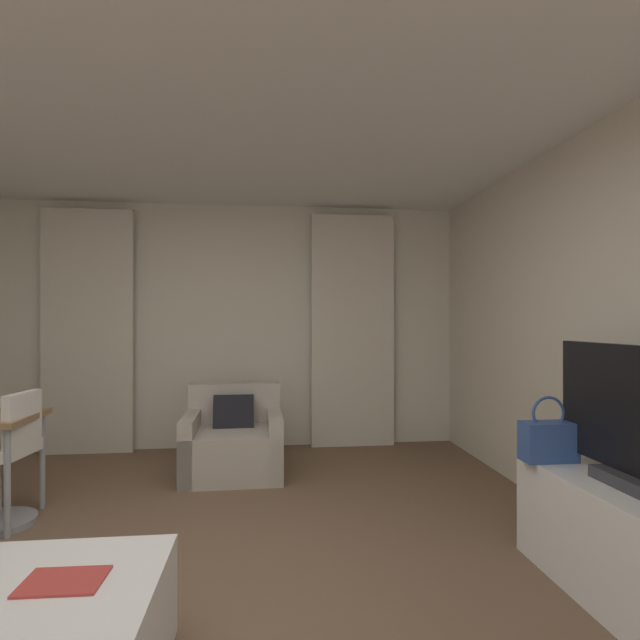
# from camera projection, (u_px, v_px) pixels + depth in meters

# --- Properties ---
(ground_plane) EXTENTS (12.00, 12.00, 0.00)m
(ground_plane) POSITION_uv_depth(u_px,v_px,m) (175.00, 604.00, 2.39)
(ground_plane) COLOR brown
(wall_window) EXTENTS (5.12, 0.06, 2.60)m
(wall_window) POSITION_uv_depth(u_px,v_px,m) (225.00, 326.00, 5.40)
(wall_window) COLOR beige
(wall_window) RESTS_ON ground
(ceiling) EXTENTS (5.12, 6.12, 0.06)m
(ceiling) POSITION_uv_depth(u_px,v_px,m) (175.00, 54.00, 2.39)
(ceiling) COLOR white
(ceiling) RESTS_ON wall_left
(curtain_left_panel) EXTENTS (0.90, 0.06, 2.50)m
(curtain_left_panel) POSITION_uv_depth(u_px,v_px,m) (88.00, 331.00, 5.12)
(curtain_left_panel) COLOR beige
(curtain_left_panel) RESTS_ON ground
(curtain_right_panel) EXTENTS (0.90, 0.06, 2.50)m
(curtain_right_panel) POSITION_uv_depth(u_px,v_px,m) (353.00, 330.00, 5.42)
(curtain_right_panel) COLOR beige
(curtain_right_panel) RESTS_ON ground
(armchair) EXTENTS (0.86, 0.80, 0.77)m
(armchair) POSITION_uv_depth(u_px,v_px,m) (233.00, 444.00, 4.42)
(armchair) COLOR #B2A899
(armchair) RESTS_ON ground
(desk_chair) EXTENTS (0.48, 0.48, 0.88)m
(desk_chair) POSITION_uv_depth(u_px,v_px,m) (3.00, 466.00, 3.31)
(desk_chair) COLOR gray
(desk_chair) RESTS_ON ground
(magazine_open) EXTENTS (0.29, 0.21, 0.01)m
(magazine_open) POSITION_uv_depth(u_px,v_px,m) (63.00, 581.00, 1.79)
(magazine_open) COLOR #B73833
(magazine_open) RESTS_ON coffee_table
(tv_console) EXTENTS (0.51, 1.17, 0.56)m
(tv_console) POSITION_uv_depth(u_px,v_px,m) (627.00, 543.00, 2.42)
(tv_console) COLOR white
(tv_console) RESTS_ON ground
(tv_flatscreen) EXTENTS (0.20, 1.04, 0.68)m
(tv_flatscreen) POSITION_uv_depth(u_px,v_px,m) (631.00, 420.00, 2.39)
(tv_flatscreen) COLOR #333338
(tv_flatscreen) RESTS_ON tv_console
(handbag_primary) EXTENTS (0.30, 0.14, 0.37)m
(handbag_primary) POSITION_uv_depth(u_px,v_px,m) (548.00, 440.00, 2.83)
(handbag_primary) COLOR #335193
(handbag_primary) RESTS_ON tv_console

